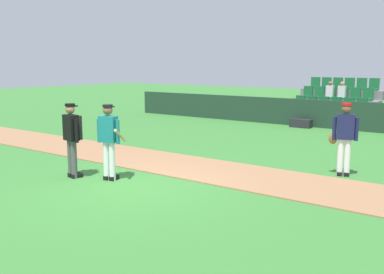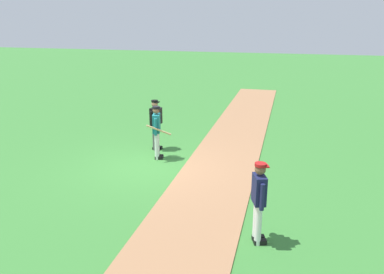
{
  "view_description": "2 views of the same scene",
  "coord_description": "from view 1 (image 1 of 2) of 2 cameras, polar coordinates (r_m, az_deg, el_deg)",
  "views": [
    {
      "loc": [
        6.86,
        -6.83,
        2.65
      ],
      "look_at": [
        0.75,
        1.35,
        0.99
      ],
      "focal_mm": 41.62,
      "sensor_mm": 36.0,
      "label": 1
    },
    {
      "loc": [
        10.71,
        4.13,
        4.5
      ],
      "look_at": [
        0.25,
        1.48,
        1.13
      ],
      "focal_mm": 36.33,
      "sensor_mm": 36.0,
      "label": 2
    }
  ],
  "objects": [
    {
      "name": "umpire_home_plate",
      "position": [
        10.78,
        -15.11,
        0.13
      ],
      "size": [
        0.58,
        0.35,
        1.76
      ],
      "color": "#4C4C4C",
      "rests_on": "ground"
    },
    {
      "name": "ground_plane",
      "position": [
        10.03,
        -8.11,
        -6.15
      ],
      "size": [
        80.0,
        80.0,
        0.0
      ],
      "primitive_type": "plane",
      "color": "#387A33"
    },
    {
      "name": "infield_dirt_path",
      "position": [
        11.65,
        -0.4,
        -3.81
      ],
      "size": [
        28.0,
        2.23,
        0.03
      ],
      "primitive_type": "cube",
      "color": "#9E704C",
      "rests_on": "ground"
    },
    {
      "name": "dugout_fence",
      "position": [
        19.6,
        16.1,
        2.87
      ],
      "size": [
        20.0,
        0.16,
        1.18
      ],
      "primitive_type": "cube",
      "color": "#1E3828",
      "rests_on": "ground"
    },
    {
      "name": "runner_navy_jersey",
      "position": [
        11.16,
        18.93,
        0.06
      ],
      "size": [
        0.67,
        0.39,
        1.76
      ],
      "color": "white",
      "rests_on": "ground"
    },
    {
      "name": "equipment_bag",
      "position": [
        19.47,
        13.77,
        1.71
      ],
      "size": [
        0.9,
        0.36,
        0.36
      ],
      "primitive_type": "cube",
      "color": "#232328",
      "rests_on": "ground"
    },
    {
      "name": "stadium_bleachers",
      "position": [
        21.36,
        17.9,
        3.34
      ],
      "size": [
        3.9,
        2.95,
        2.05
      ],
      "color": "slate",
      "rests_on": "ground"
    },
    {
      "name": "batter_teal_jersey",
      "position": [
        10.34,
        -10.59,
        -0.26
      ],
      "size": [
        0.74,
        0.72,
        1.76
      ],
      "color": "white",
      "rests_on": "ground"
    }
  ]
}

